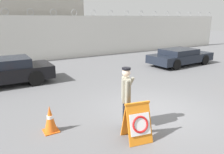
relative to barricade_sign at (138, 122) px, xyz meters
name	(u,v)px	position (x,y,z in m)	size (l,w,h in m)	color
ground_plane	(155,111)	(1.64, 1.14, -0.51)	(90.00, 90.00, 0.00)	slate
perimeter_wall	(55,38)	(1.64, 12.29, 1.11)	(36.00, 0.30, 3.68)	silver
building_block	(20,14)	(0.02, 16.77, 2.90)	(9.29, 6.02, 6.81)	#B2ADA3
barricade_sign	(138,122)	(0.00, 0.00, 0.00)	(0.75, 0.75, 1.02)	orange
security_guard	(126,95)	(0.10, 0.68, 0.49)	(0.59, 0.59, 1.78)	black
traffic_cone_near	(50,119)	(-1.80, 1.57, -0.13)	(0.40, 0.40, 0.76)	orange
parked_car_front_coupe	(0,72)	(-2.60, 7.06, 0.14)	(4.79, 1.99, 1.26)	black
parked_car_far_side	(180,56)	(8.15, 6.04, 0.06)	(4.66, 2.11, 1.08)	black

